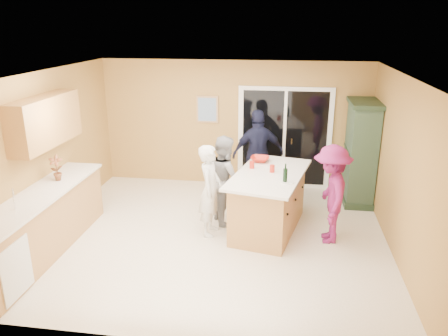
# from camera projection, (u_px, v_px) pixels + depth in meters

# --- Properties ---
(floor) EXTENTS (5.50, 5.50, 0.00)m
(floor) POSITION_uv_depth(u_px,v_px,m) (214.00, 236.00, 7.11)
(floor) COLOR white
(floor) RESTS_ON ground
(ceiling) EXTENTS (5.50, 5.00, 0.10)m
(ceiling) POSITION_uv_depth(u_px,v_px,m) (213.00, 74.00, 6.27)
(ceiling) COLOR white
(ceiling) RESTS_ON wall_back
(wall_back) EXTENTS (5.50, 0.10, 2.60)m
(wall_back) POSITION_uv_depth(u_px,v_px,m) (234.00, 124.00, 9.03)
(wall_back) COLOR tan
(wall_back) RESTS_ON ground
(wall_front) EXTENTS (5.50, 0.10, 2.60)m
(wall_front) POSITION_uv_depth(u_px,v_px,m) (171.00, 235.00, 4.35)
(wall_front) COLOR tan
(wall_front) RESTS_ON ground
(wall_left) EXTENTS (0.10, 5.00, 2.60)m
(wall_left) POSITION_uv_depth(u_px,v_px,m) (46.00, 153.00, 7.07)
(wall_left) COLOR tan
(wall_left) RESTS_ON ground
(wall_right) EXTENTS (0.10, 5.00, 2.60)m
(wall_right) POSITION_uv_depth(u_px,v_px,m) (401.00, 169.00, 6.31)
(wall_right) COLOR tan
(wall_right) RESTS_ON ground
(left_cabinet_run) EXTENTS (0.65, 3.05, 1.24)m
(left_cabinet_run) POSITION_uv_depth(u_px,v_px,m) (35.00, 230.00, 6.31)
(left_cabinet_run) COLOR #AB7942
(left_cabinet_run) RESTS_ON floor
(upper_cabinets) EXTENTS (0.35, 1.60, 0.75)m
(upper_cabinets) POSITION_uv_depth(u_px,v_px,m) (45.00, 121.00, 6.68)
(upper_cabinets) COLOR #AB7942
(upper_cabinets) RESTS_ON wall_left
(sliding_door) EXTENTS (1.90, 0.07, 2.10)m
(sliding_door) POSITION_uv_depth(u_px,v_px,m) (284.00, 138.00, 8.93)
(sliding_door) COLOR white
(sliding_door) RESTS_ON floor
(framed_picture) EXTENTS (0.46, 0.04, 0.56)m
(framed_picture) POSITION_uv_depth(u_px,v_px,m) (207.00, 109.00, 8.99)
(framed_picture) COLOR tan
(framed_picture) RESTS_ON wall_back
(kitchen_island) EXTENTS (1.40, 2.07, 1.00)m
(kitchen_island) POSITION_uv_depth(u_px,v_px,m) (269.00, 203.00, 7.22)
(kitchen_island) COLOR #AB7942
(kitchen_island) RESTS_ON floor
(green_hutch) EXTENTS (0.56, 1.06, 1.95)m
(green_hutch) POSITION_uv_depth(u_px,v_px,m) (360.00, 154.00, 8.24)
(green_hutch) COLOR #213624
(green_hutch) RESTS_ON floor
(woman_white) EXTENTS (0.39, 0.57, 1.51)m
(woman_white) POSITION_uv_depth(u_px,v_px,m) (210.00, 190.00, 6.98)
(woman_white) COLOR silver
(woman_white) RESTS_ON floor
(woman_grey) EXTENTS (0.85, 0.92, 1.52)m
(woman_grey) POSITION_uv_depth(u_px,v_px,m) (225.00, 179.00, 7.47)
(woman_grey) COLOR #979799
(woman_grey) RESTS_ON floor
(woman_navy) EXTENTS (1.11, 0.75, 1.74)m
(woman_navy) POSITION_uv_depth(u_px,v_px,m) (258.00, 154.00, 8.50)
(woman_navy) COLOR #161832
(woman_navy) RESTS_ON floor
(woman_magenta) EXTENTS (0.61, 1.03, 1.57)m
(woman_magenta) POSITION_uv_depth(u_px,v_px,m) (331.00, 194.00, 6.75)
(woman_magenta) COLOR #861D55
(woman_magenta) RESTS_ON floor
(serving_bowl) EXTENTS (0.34, 0.34, 0.08)m
(serving_bowl) POSITION_uv_depth(u_px,v_px,m) (260.00, 159.00, 7.62)
(serving_bowl) COLOR red
(serving_bowl) RESTS_ON kitchen_island
(tulip_vase) EXTENTS (0.25, 0.20, 0.41)m
(tulip_vase) POSITION_uv_depth(u_px,v_px,m) (56.00, 168.00, 6.82)
(tulip_vase) COLOR red
(tulip_vase) RESTS_ON left_cabinet_run
(tumbler_near) EXTENTS (0.11, 0.11, 0.12)m
(tumbler_near) POSITION_uv_depth(u_px,v_px,m) (252.00, 165.00, 7.26)
(tumbler_near) COLOR red
(tumbler_near) RESTS_ON kitchen_island
(tumbler_far) EXTENTS (0.11, 0.11, 0.12)m
(tumbler_far) POSITION_uv_depth(u_px,v_px,m) (272.00, 169.00, 7.07)
(tumbler_far) COLOR red
(tumbler_far) RESTS_ON kitchen_island
(wine_bottle) EXTENTS (0.07, 0.07, 0.30)m
(wine_bottle) POSITION_uv_depth(u_px,v_px,m) (285.00, 175.00, 6.61)
(wine_bottle) COLOR black
(wine_bottle) RESTS_ON kitchen_island
(white_plate) EXTENTS (0.26, 0.26, 0.01)m
(white_plate) POSITION_uv_depth(u_px,v_px,m) (287.00, 182.00, 6.63)
(white_plate) COLOR silver
(white_plate) RESTS_ON kitchen_island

